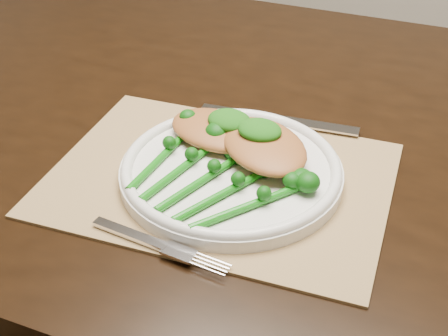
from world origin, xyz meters
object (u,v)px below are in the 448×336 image
at_px(placemat, 220,179).
at_px(broccolini_bundle, 202,181).
at_px(dining_table, 263,299).
at_px(chicken_fillet_left, 217,130).
at_px(dinner_plate, 231,170).

bearing_deg(placemat, broccolini_bundle, -100.90).
distance_m(dining_table, chicken_fillet_left, 0.42).
bearing_deg(dining_table, chicken_fillet_left, -112.70).
relative_size(placemat, chicken_fillet_left, 3.16).
bearing_deg(broccolini_bundle, chicken_fillet_left, 123.14).
distance_m(chicken_fillet_left, broccolini_bundle, 0.10).
height_order(dinner_plate, chicken_fillet_left, chicken_fillet_left).
bearing_deg(dinner_plate, placemat, -155.97).
height_order(chicken_fillet_left, broccolini_bundle, chicken_fillet_left).
bearing_deg(dinner_plate, chicken_fillet_left, 132.96).
bearing_deg(dining_table, dinner_plate, -90.44).
bearing_deg(chicken_fillet_left, broccolini_bundle, -63.34).
height_order(dining_table, placemat, placemat).
height_order(dining_table, chicken_fillet_left, chicken_fillet_left).
relative_size(dining_table, broccolini_bundle, 7.51).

